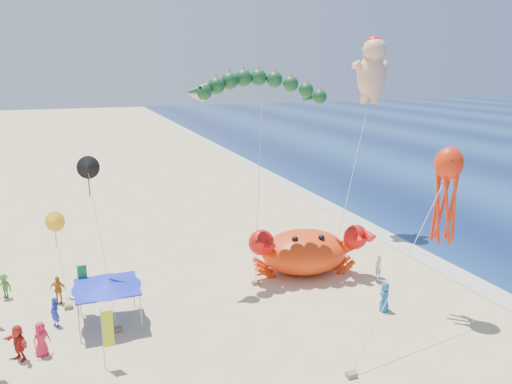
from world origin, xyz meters
The scene contains 10 objects.
ground centered at (0.00, 0.00, 0.00)m, with size 320.00×320.00×0.00m, color #D1B784.
foam_strip centered at (12.00, 0.00, 0.01)m, with size 320.00×320.00×0.00m, color silver.
crab_inflatable centered at (2.11, 3.10, 1.62)m, with size 8.40×6.21×3.68m.
dragon_kite centered at (-0.99, 4.06, 12.70)m, with size 9.75×3.16×13.78m.
cherub_kite centered at (11.42, 10.08, 14.11)m, with size 7.62×6.83×16.72m.
octopus_kite centered at (6.75, -5.11, 7.64)m, with size 9.15×4.83×9.98m.
canopy_blue centered at (-11.59, 0.30, 2.44)m, with size 3.81×3.81×2.71m.
feather_flags centered at (-14.93, -0.78, 2.01)m, with size 6.46×6.58×3.20m.
beachgoers centered at (-12.57, 0.71, 0.89)m, with size 27.49×10.91×1.86m.
small_kites centered at (-16.14, 1.79, 5.83)m, with size 9.95×11.69×9.48m.
Camera 1 is at (-12.77, -26.83, 14.26)m, focal length 35.00 mm.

